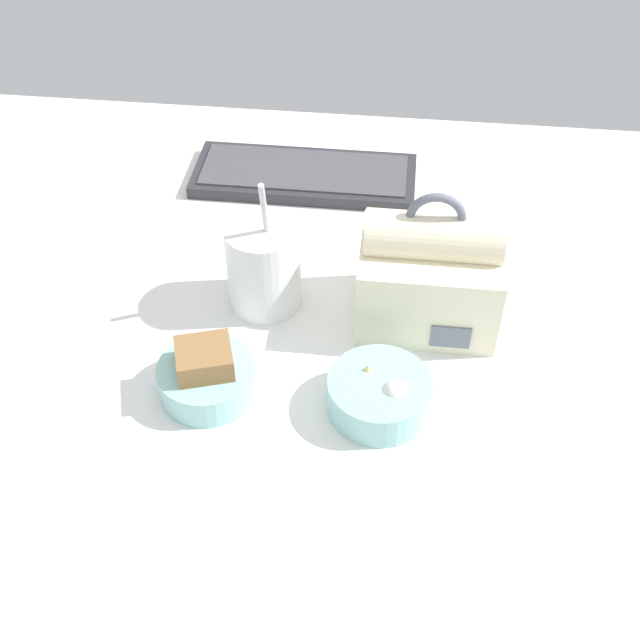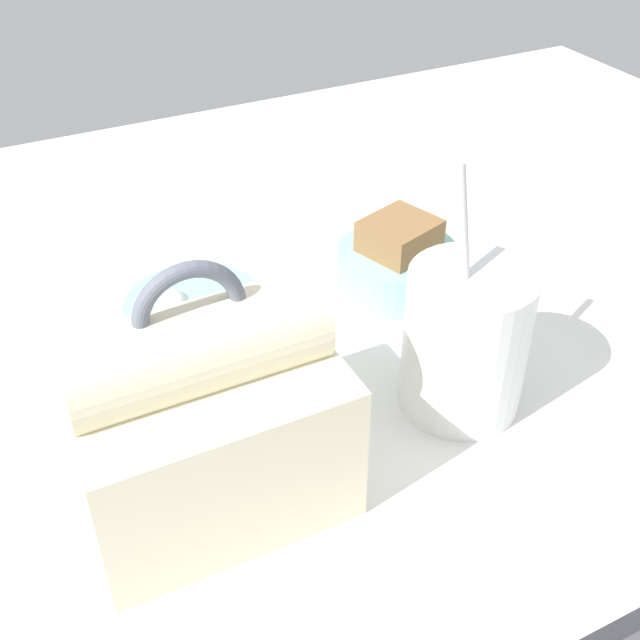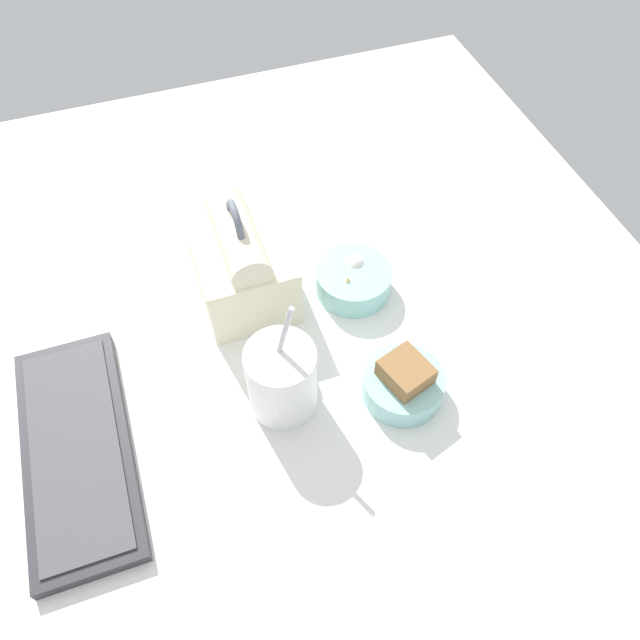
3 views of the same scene
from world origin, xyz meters
TOP-DOWN VIEW (x-y plane):
  - desk_surface at (0.00, 0.00)cm, footprint 140.00×110.00cm
  - keyboard at (-4.72, 34.83)cm, footprint 32.80×13.02cm
  - lunch_bag at (13.69, 7.87)cm, footprint 16.48×13.30cm
  - soup_cup at (-6.17, 7.97)cm, footprint 9.02×9.02cm
  - bento_bowl_sandwich at (-10.12, -7.52)cm, footprint 10.91×10.91cm
  - bento_bowl_snacks at (8.93, -7.70)cm, footprint 11.32×11.32cm

SIDE VIEW (x-z plane):
  - desk_surface at x=0.00cm, z-range 0.00..2.00cm
  - keyboard at x=-4.72cm, z-range 1.97..4.07cm
  - bento_bowl_snacks at x=8.93cm, z-range 1.71..6.80cm
  - bento_bowl_sandwich at x=-10.12cm, z-range 1.15..7.86cm
  - soup_cup at x=-6.17cm, z-range -1.56..17.39cm
  - lunch_bag at x=13.69cm, z-range -0.38..17.57cm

